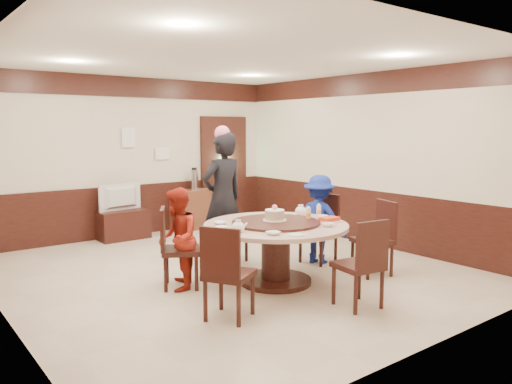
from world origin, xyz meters
TOP-DOWN VIEW (x-y plane):
  - room at (0.01, 0.01)m, footprint 6.00×6.04m
  - banquet_table at (0.16, -0.77)m, footprint 1.77×1.77m
  - chair_0 at (1.29, -0.39)m, footprint 0.52×0.51m
  - chair_1 at (0.37, 0.52)m, footprint 0.54×0.55m
  - chair_2 at (-0.86, -0.18)m, footprint 0.60×0.60m
  - chair_3 at (-0.96, -1.38)m, footprint 0.61×0.60m
  - chair_4 at (0.33, -1.96)m, footprint 0.50×0.51m
  - chair_5 at (1.42, -1.26)m, footprint 0.55×0.54m
  - person_standing at (0.20, 0.45)m, footprint 0.71×0.49m
  - person_red at (-0.91, -0.23)m, footprint 0.70×0.75m
  - person_blue at (1.26, -0.42)m, footprint 0.74×0.93m
  - birthday_cake at (0.19, -0.72)m, footprint 0.29×0.29m
  - teapot_left at (-0.50, -0.91)m, footprint 0.17×0.15m
  - teapot_right at (0.79, -0.53)m, footprint 0.17×0.15m
  - bowl_0 at (-0.41, -0.40)m, footprint 0.15×0.15m
  - bowl_1 at (0.54, -1.29)m, footprint 0.14×0.14m
  - bowl_2 at (-0.27, -1.25)m, footprint 0.15×0.15m
  - bowl_3 at (0.84, -0.89)m, footprint 0.15×0.15m
  - bowl_4 at (-0.55, -0.64)m, footprint 0.14×0.14m
  - saucer_near at (-0.09, -1.42)m, footprint 0.18×0.18m
  - saucer_far at (0.61, -0.27)m, footprint 0.18×0.18m
  - shrimp_platter at (0.75, -1.10)m, footprint 0.30×0.20m
  - bottle_0 at (0.63, -0.85)m, footprint 0.06×0.06m
  - bottle_1 at (0.90, -0.76)m, footprint 0.06×0.06m
  - tv_stand at (-0.34, 2.75)m, footprint 0.85×0.45m
  - television at (-0.34, 2.75)m, footprint 0.80×0.22m
  - side_cabinet at (1.06, 2.78)m, footprint 0.80×0.40m
  - thermos at (1.11, 2.78)m, footprint 0.15×0.15m
  - notice_left at (-0.10, 2.96)m, footprint 0.25×0.00m
  - notice_right at (0.55, 2.96)m, footprint 0.30×0.00m

SIDE VIEW (x-z plane):
  - tv_stand at x=-0.34m, z-range 0.00..0.50m
  - chair_0 at x=1.29m, z-range -0.18..0.79m
  - chair_1 at x=0.37m, z-range -0.18..0.79m
  - chair_2 at x=-0.86m, z-range -0.18..0.79m
  - chair_3 at x=-0.96m, z-range -0.18..0.79m
  - chair_4 at x=0.33m, z-range -0.18..0.79m
  - chair_5 at x=1.42m, z-range -0.18..0.79m
  - side_cabinet at x=1.06m, z-range 0.00..0.75m
  - banquet_table at x=0.16m, z-range 0.14..0.92m
  - person_red at x=-0.91m, z-range 0.00..1.22m
  - person_blue at x=1.26m, z-range 0.00..1.26m
  - television at x=-0.34m, z-range 0.50..0.96m
  - saucer_near at x=-0.09m, z-range 0.75..0.76m
  - saucer_far at x=0.61m, z-range 0.75..0.76m
  - bowl_4 at x=-0.55m, z-range 0.75..0.78m
  - bowl_2 at x=-0.27m, z-range 0.75..0.79m
  - bowl_0 at x=-0.41m, z-range 0.75..0.79m
  - bowl_1 at x=0.54m, z-range 0.75..0.79m
  - bowl_3 at x=0.84m, z-range 0.75..0.80m
  - shrimp_platter at x=0.75m, z-range 0.75..0.81m
  - teapot_left at x=-0.50m, z-range 0.75..0.87m
  - teapot_right at x=0.79m, z-range 0.75..0.87m
  - bottle_0 at x=0.63m, z-range 0.75..0.91m
  - bottle_1 at x=0.90m, z-range 0.75..0.91m
  - birthday_cake at x=0.19m, z-range 0.75..0.95m
  - person_standing at x=0.20m, z-range 0.00..1.86m
  - thermos at x=1.11m, z-range 0.75..1.13m
  - room at x=0.01m, z-range -0.34..2.50m
  - notice_right at x=0.55m, z-range 1.34..1.56m
  - notice_left at x=-0.10m, z-range 1.57..1.93m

